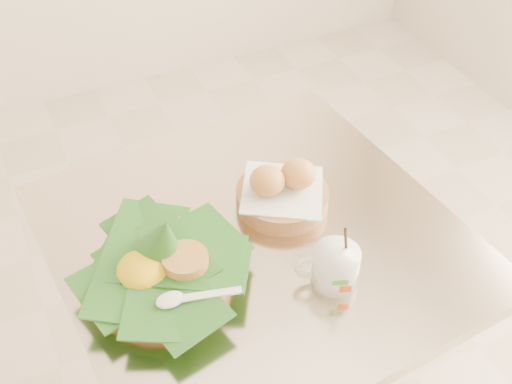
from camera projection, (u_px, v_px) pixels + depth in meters
name	position (u px, v px, depth m)	size (l,w,h in m)	color
cafe_table	(256.00, 309.00, 1.32)	(0.76, 0.76, 0.75)	gray
rice_basket	(162.00, 264.00, 1.06)	(0.29, 0.29, 0.14)	#B7804E
bread_basket	(282.00, 191.00, 1.20)	(0.20, 0.20, 0.09)	#B7804E
coffee_mug	(334.00, 266.00, 1.06)	(0.11, 0.08, 0.14)	white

